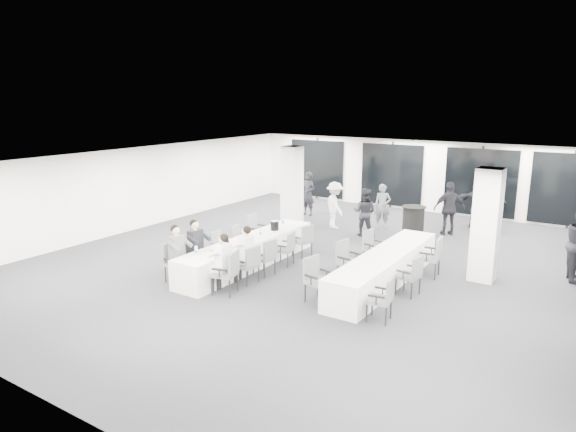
# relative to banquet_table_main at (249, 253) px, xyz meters

# --- Properties ---
(room) EXTENTS (14.04, 16.04, 2.84)m
(room) POSITION_rel_banquet_table_main_xyz_m (2.21, 2.41, 1.01)
(room) COLOR #26262B
(room) RESTS_ON ground
(column_left) EXTENTS (0.60, 0.60, 2.80)m
(column_left) POSITION_rel_banquet_table_main_xyz_m (-1.48, 4.49, 1.02)
(column_left) COLOR silver
(column_left) RESTS_ON floor
(column_right) EXTENTS (0.60, 0.60, 2.80)m
(column_right) POSITION_rel_banquet_table_main_xyz_m (5.52, 2.29, 1.02)
(column_right) COLOR silver
(column_right) RESTS_ON floor
(banquet_table_main) EXTENTS (0.90, 5.00, 0.75)m
(banquet_table_main) POSITION_rel_banquet_table_main_xyz_m (0.00, 0.00, 0.00)
(banquet_table_main) COLOR silver
(banquet_table_main) RESTS_ON floor
(banquet_table_side) EXTENTS (0.90, 5.00, 0.75)m
(banquet_table_side) POSITION_rel_banquet_table_main_xyz_m (3.57, 0.76, 0.00)
(banquet_table_side) COLOR silver
(banquet_table_side) RESTS_ON floor
(cocktail_table) EXTENTS (0.77, 0.77, 1.07)m
(cocktail_table) POSITION_rel_banquet_table_main_xyz_m (2.78, 5.00, 0.17)
(cocktail_table) COLOR black
(cocktail_table) RESTS_ON floor
(chair_main_left_near) EXTENTS (0.51, 0.56, 0.96)m
(chair_main_left_near) POSITION_rel_banquet_table_main_xyz_m (-0.83, -1.92, 0.17)
(chair_main_left_near) COLOR #53555B
(chair_main_left_near) RESTS_ON floor
(chair_main_left_second) EXTENTS (0.53, 0.57, 0.94)m
(chair_main_left_second) POSITION_rel_banquet_table_main_xyz_m (-0.83, -1.25, 0.16)
(chair_main_left_second) COLOR #53555B
(chair_main_left_second) RESTS_ON floor
(chair_main_left_mid) EXTENTS (0.44, 0.50, 0.87)m
(chair_main_left_mid) POSITION_rel_banquet_table_main_xyz_m (-0.83, -0.20, 0.12)
(chair_main_left_mid) COLOR #53555B
(chair_main_left_mid) RESTS_ON floor
(chair_main_left_fourth) EXTENTS (0.48, 0.52, 0.86)m
(chair_main_left_fourth) POSITION_rel_banquet_table_main_xyz_m (-0.83, 0.64, 0.12)
(chair_main_left_fourth) COLOR #53555B
(chair_main_left_fourth) RESTS_ON floor
(chair_main_left_far) EXTENTS (0.52, 0.58, 1.02)m
(chair_main_left_far) POSITION_rel_banquet_table_main_xyz_m (-0.84, 1.45, 0.21)
(chair_main_left_far) COLOR #53555B
(chair_main_left_far) RESTS_ON floor
(chair_main_right_near) EXTENTS (0.63, 0.66, 1.03)m
(chair_main_right_near) POSITION_rel_banquet_table_main_xyz_m (0.84, -1.89, 0.21)
(chair_main_right_near) COLOR #53555B
(chair_main_right_near) RESTS_ON floor
(chair_main_right_second) EXTENTS (0.55, 0.59, 0.94)m
(chair_main_right_second) POSITION_rel_banquet_table_main_xyz_m (0.83, -1.08, 0.16)
(chair_main_right_second) COLOR #53555B
(chair_main_right_second) RESTS_ON floor
(chair_main_right_mid) EXTENTS (0.53, 0.57, 0.94)m
(chair_main_right_mid) POSITION_rel_banquet_table_main_xyz_m (0.83, -0.36, 0.16)
(chair_main_right_mid) COLOR #53555B
(chair_main_right_mid) RESTS_ON floor
(chair_main_right_fourth) EXTENTS (0.52, 0.56, 0.91)m
(chair_main_right_fourth) POSITION_rel_banquet_table_main_xyz_m (0.83, 0.60, 0.15)
(chair_main_right_fourth) COLOR #53555B
(chair_main_right_fourth) RESTS_ON floor
(chair_main_right_far) EXTENTS (0.57, 0.59, 0.93)m
(chair_main_right_far) POSITION_rel_banquet_table_main_xyz_m (0.83, 1.50, 0.15)
(chair_main_right_far) COLOR #53555B
(chair_main_right_far) RESTS_ON floor
(chair_side_left_near) EXTENTS (0.60, 0.63, 1.01)m
(chair_side_left_near) POSITION_rel_banquet_table_main_xyz_m (2.73, -1.16, 0.20)
(chair_side_left_near) COLOR #53555B
(chair_side_left_near) RESTS_ON floor
(chair_side_left_mid) EXTENTS (0.58, 0.63, 1.02)m
(chair_side_left_mid) POSITION_rel_banquet_table_main_xyz_m (2.73, 0.38, 0.21)
(chair_side_left_mid) COLOR #53555B
(chair_side_left_mid) RESTS_ON floor
(chair_side_left_far) EXTENTS (0.56, 0.60, 0.95)m
(chair_side_left_far) POSITION_rel_banquet_table_main_xyz_m (2.74, 1.89, 0.17)
(chair_side_left_far) COLOR #53555B
(chair_side_left_far) RESTS_ON floor
(chair_side_right_near) EXTENTS (0.53, 0.57, 0.93)m
(chair_side_right_near) POSITION_rel_banquet_table_main_xyz_m (4.40, -1.35, 0.16)
(chair_side_right_near) COLOR #53555B
(chair_side_right_near) RESTS_ON floor
(chair_side_right_mid) EXTENTS (0.54, 0.58, 0.94)m
(chair_side_right_mid) POSITION_rel_banquet_table_main_xyz_m (4.40, 0.31, 0.16)
(chair_side_right_mid) COLOR #53555B
(chair_side_right_mid) RESTS_ON floor
(chair_side_right_far) EXTENTS (0.57, 0.62, 1.03)m
(chair_side_right_far) POSITION_rel_banquet_table_main_xyz_m (4.41, 1.81, 0.22)
(chair_side_right_far) COLOR #53555B
(chair_side_right_far) RESTS_ON floor
(seated_guest_a) EXTENTS (0.50, 0.38, 1.44)m
(seated_guest_a) POSITION_rel_banquet_table_main_xyz_m (-0.67, -1.92, 0.44)
(seated_guest_a) COLOR #4F5156
(seated_guest_a) RESTS_ON floor
(seated_guest_b) EXTENTS (0.50, 0.38, 1.44)m
(seated_guest_b) POSITION_rel_banquet_table_main_xyz_m (-0.67, -1.26, 0.44)
(seated_guest_b) COLOR black
(seated_guest_b) RESTS_ON floor
(seated_guest_c) EXTENTS (0.50, 0.38, 1.44)m
(seated_guest_c) POSITION_rel_banquet_table_main_xyz_m (0.67, -1.91, 0.44)
(seated_guest_c) COLOR silver
(seated_guest_c) RESTS_ON floor
(seated_guest_d) EXTENTS (0.50, 0.38, 1.44)m
(seated_guest_d) POSITION_rel_banquet_table_main_xyz_m (0.67, -1.06, 0.44)
(seated_guest_d) COLOR silver
(seated_guest_d) RESTS_ON floor
(standing_guest_a) EXTENTS (0.79, 0.74, 1.74)m
(standing_guest_a) POSITION_rel_banquet_table_main_xyz_m (1.38, 5.85, 0.49)
(standing_guest_a) COLOR #4F5156
(standing_guest_a) RESTS_ON floor
(standing_guest_b) EXTENTS (0.92, 0.64, 1.78)m
(standing_guest_b) POSITION_rel_banquet_table_main_xyz_m (1.30, 4.54, 0.52)
(standing_guest_b) COLOR black
(standing_guest_b) RESTS_ON floor
(standing_guest_c) EXTENTS (1.29, 1.21, 1.82)m
(standing_guest_c) POSITION_rel_banquet_table_main_xyz_m (-0.01, 4.95, 0.54)
(standing_guest_c) COLOR silver
(standing_guest_c) RESTS_ON floor
(standing_guest_d) EXTENTS (1.35, 1.21, 2.02)m
(standing_guest_d) POSITION_rel_banquet_table_main_xyz_m (3.59, 6.14, 0.63)
(standing_guest_d) COLOR black
(standing_guest_d) RESTS_ON floor
(standing_guest_e) EXTENTS (0.78, 1.11, 2.13)m
(standing_guest_e) POSITION_rel_banquet_table_main_xyz_m (4.58, 7.32, 0.69)
(standing_guest_e) COLOR #4F5156
(standing_guest_e) RESTS_ON floor
(standing_guest_f) EXTENTS (2.02, 1.09, 2.09)m
(standing_guest_f) POSITION_rel_banquet_table_main_xyz_m (4.19, 7.64, 0.67)
(standing_guest_f) COLOR black
(standing_guest_f) RESTS_ON floor
(standing_guest_g) EXTENTS (0.76, 0.65, 1.90)m
(standing_guest_g) POSITION_rel_banquet_table_main_xyz_m (-1.78, 6.13, 0.57)
(standing_guest_g) COLOR black
(standing_guest_g) RESTS_ON floor
(ice_bucket_near) EXTENTS (0.23, 0.23, 0.26)m
(ice_bucket_near) POSITION_rel_banquet_table_main_xyz_m (0.04, -1.04, 0.51)
(ice_bucket_near) COLOR black
(ice_bucket_near) RESTS_ON banquet_table_main
(ice_bucket_far) EXTENTS (0.24, 0.24, 0.27)m
(ice_bucket_far) POSITION_rel_banquet_table_main_xyz_m (0.05, 1.17, 0.51)
(ice_bucket_far) COLOR black
(ice_bucket_far) RESTS_ON banquet_table_main
(water_bottle_a) EXTENTS (0.07, 0.07, 0.22)m
(water_bottle_a) POSITION_rel_banquet_table_main_xyz_m (-0.18, -1.83, 0.49)
(water_bottle_a) COLOR silver
(water_bottle_a) RESTS_ON banquet_table_main
(water_bottle_b) EXTENTS (0.07, 0.07, 0.23)m
(water_bottle_b) POSITION_rel_banquet_table_main_xyz_m (0.12, 0.38, 0.49)
(water_bottle_b) COLOR silver
(water_bottle_b) RESTS_ON banquet_table_main
(water_bottle_c) EXTENTS (0.08, 0.08, 0.24)m
(water_bottle_c) POSITION_rel_banquet_table_main_xyz_m (-0.06, 1.76, 0.50)
(water_bottle_c) COLOR silver
(water_bottle_c) RESTS_ON banquet_table_main
(plate_a) EXTENTS (0.20, 0.20, 0.03)m
(plate_a) POSITION_rel_banquet_table_main_xyz_m (-0.06, -1.40, 0.39)
(plate_a) COLOR white
(plate_a) RESTS_ON banquet_table_main
(plate_b) EXTENTS (0.20, 0.20, 0.03)m
(plate_b) POSITION_rel_banquet_table_main_xyz_m (0.14, -1.52, 0.39)
(plate_b) COLOR white
(plate_b) RESTS_ON banquet_table_main
(plate_c) EXTENTS (0.21, 0.21, 0.03)m
(plate_c) POSITION_rel_banquet_table_main_xyz_m (-0.01, -0.30, 0.39)
(plate_c) COLOR white
(plate_c) RESTS_ON banquet_table_main
(wine_glass) EXTENTS (0.07, 0.07, 0.19)m
(wine_glass) POSITION_rel_banquet_table_main_xyz_m (0.12, -1.99, 0.52)
(wine_glass) COLOR silver
(wine_glass) RESTS_ON banquet_table_main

